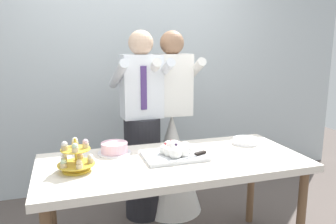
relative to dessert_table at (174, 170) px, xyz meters
The scene contains 8 objects.
rear_wall 1.64m from the dessert_table, 90.00° to the left, with size 5.20×0.10×2.90m, color silver.
dessert_table is the anchor object (origin of this frame).
cupcake_stand 0.66m from the dessert_table, behind, with size 0.23×0.23×0.21m.
main_cake_tray 0.12m from the dessert_table, 61.80° to the left, with size 0.43×0.32×0.12m.
plate_stack 0.69m from the dessert_table, 14.67° to the left, with size 0.20×0.20×0.04m.
round_cake 0.46m from the dessert_table, 145.84° to the left, with size 0.24×0.24×0.08m.
person_groom 0.72m from the dessert_table, 94.06° to the left, with size 0.48×0.51×1.66m.
person_bride 0.79m from the dessert_table, 72.63° to the left, with size 0.56×0.56×1.66m.
Camera 1 is at (-0.69, -2.04, 1.55)m, focal length 35.54 mm.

